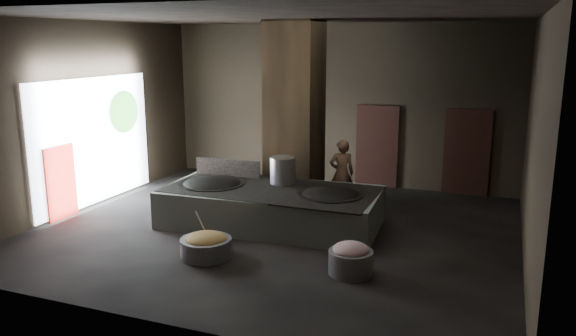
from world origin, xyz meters
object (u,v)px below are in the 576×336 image
at_px(hearth_platform, 271,207).
at_px(meat_basin, 351,262).
at_px(wok_right, 330,198).
at_px(cook, 342,174).
at_px(wok_left, 212,187).
at_px(veg_basin, 206,248).
at_px(stock_pot, 282,171).

distance_m(hearth_platform, meat_basin, 3.09).
relative_size(hearth_platform, meat_basin, 6.01).
xyz_separation_m(wok_right, cook, (-0.29, 1.88, 0.09)).
bearing_deg(wok_left, meat_basin, -26.86).
xyz_separation_m(veg_basin, meat_basin, (2.77, 0.22, 0.04)).
height_order(hearth_platform, stock_pot, stock_pot).
height_order(wok_left, veg_basin, wok_left).
relative_size(veg_basin, meat_basin, 1.24).
bearing_deg(cook, meat_basin, 83.11).
bearing_deg(meat_basin, cook, 108.40).
relative_size(wok_left, stock_pot, 2.42).
height_order(hearth_platform, wok_right, wok_right).
relative_size(stock_pot, meat_basin, 0.78).
height_order(veg_basin, meat_basin, meat_basin).
distance_m(wok_right, stock_pot, 1.44).
xyz_separation_m(wok_left, cook, (2.51, 1.98, 0.09)).
relative_size(wok_right, veg_basin, 1.42).
bearing_deg(hearth_platform, wok_right, -1.07).
xyz_separation_m(stock_pot, meat_basin, (2.31, -2.53, -0.91)).
bearing_deg(wok_left, wok_right, 2.05).
relative_size(wok_right, cook, 0.83).
distance_m(wok_right, meat_basin, 2.33).
height_order(cook, meat_basin, cook).
xyz_separation_m(wok_right, meat_basin, (1.01, -2.03, -0.53)).
height_order(hearth_platform, wok_left, wok_left).
distance_m(wok_left, veg_basin, 2.46).
distance_m(wok_right, veg_basin, 2.92).
distance_m(hearth_platform, veg_basin, 2.25).
height_order(wok_right, veg_basin, wok_right).
distance_m(wok_left, wok_right, 2.80).
height_order(stock_pot, veg_basin, stock_pot).
xyz_separation_m(wok_left, meat_basin, (3.81, -1.93, -0.53)).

